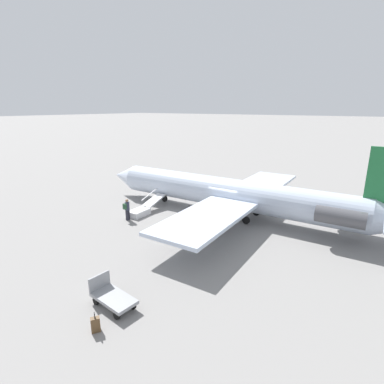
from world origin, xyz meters
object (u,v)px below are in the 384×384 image
object	(u,v)px
boarding_stairs	(142,210)
luggage_cart	(112,297)
airplane_main	(238,194)
suitcase	(96,324)
passenger	(127,208)

from	to	relation	value
boarding_stairs	luggage_cart	distance (m)	12.04
airplane_main	suitcase	bearing A→B (deg)	92.22
passenger	suitcase	xyz separation A→B (m)	(-8.09, 9.35, -0.67)
boarding_stairs	suitcase	bearing A→B (deg)	-146.20
airplane_main	passenger	world-z (taller)	airplane_main
luggage_cart	suitcase	world-z (taller)	luggage_cart
boarding_stairs	luggage_cart	size ratio (longest dim) A/B	1.77
airplane_main	luggage_cart	size ratio (longest dim) A/B	11.58
boarding_stairs	suitcase	size ratio (longest dim) A/B	4.61
boarding_stairs	suitcase	world-z (taller)	boarding_stairs
airplane_main	passenger	xyz separation A→B (m)	(6.83, 5.73, -0.91)
airplane_main	passenger	bearing A→B (deg)	37.43
passenger	suitcase	distance (m)	12.38
boarding_stairs	airplane_main	bearing A→B (deg)	-61.84
passenger	luggage_cart	world-z (taller)	passenger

